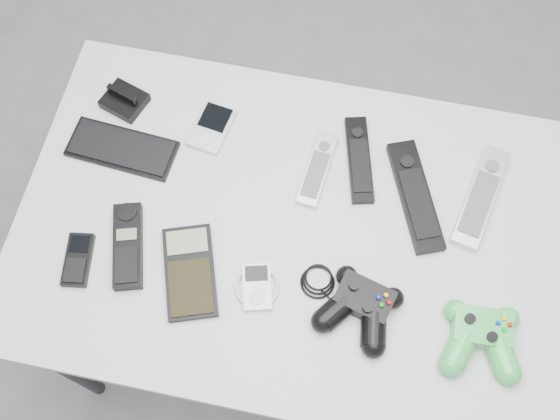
% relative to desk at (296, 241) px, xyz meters
% --- Properties ---
extents(floor, '(3.50, 3.50, 0.00)m').
position_rel_desk_xyz_m(floor, '(-0.06, -0.01, -0.71)').
color(floor, slate).
rests_on(floor, ground).
extents(desk, '(1.16, 0.75, 0.78)m').
position_rel_desk_xyz_m(desk, '(0.00, 0.00, 0.00)').
color(desk, '#969799').
rests_on(desk, floor).
extents(pda_keyboard, '(0.24, 0.12, 0.01)m').
position_rel_desk_xyz_m(pda_keyboard, '(-0.41, 0.11, 0.07)').
color(pda_keyboard, black).
rests_on(pda_keyboard, desk).
extents(dock_bracket, '(0.11, 0.10, 0.05)m').
position_rel_desk_xyz_m(dock_bracket, '(-0.44, 0.22, 0.09)').
color(dock_bracket, black).
rests_on(dock_bracket, desk).
extents(pda, '(0.09, 0.13, 0.02)m').
position_rel_desk_xyz_m(pda, '(-0.23, 0.20, 0.08)').
color(pda, '#B7B8BF').
rests_on(pda, desk).
extents(remote_silver_a, '(0.06, 0.18, 0.02)m').
position_rel_desk_xyz_m(remote_silver_a, '(0.02, 0.14, 0.08)').
color(remote_silver_a, '#B7B8BF').
rests_on(remote_silver_a, desk).
extents(remote_black_a, '(0.09, 0.21, 0.02)m').
position_rel_desk_xyz_m(remote_black_a, '(0.10, 0.18, 0.08)').
color(remote_black_a, black).
rests_on(remote_black_a, desk).
extents(remote_black_b, '(0.15, 0.26, 0.02)m').
position_rel_desk_xyz_m(remote_black_b, '(0.23, 0.12, 0.08)').
color(remote_black_b, black).
rests_on(remote_black_b, desk).
extents(remote_silver_b, '(0.11, 0.25, 0.02)m').
position_rel_desk_xyz_m(remote_silver_b, '(0.37, 0.15, 0.08)').
color(remote_silver_b, '#B6B7BD').
rests_on(remote_silver_b, desk).
extents(mobile_phone, '(0.07, 0.12, 0.02)m').
position_rel_desk_xyz_m(mobile_phone, '(-0.42, -0.16, 0.08)').
color(mobile_phone, black).
rests_on(mobile_phone, desk).
extents(cordless_handset, '(0.11, 0.19, 0.03)m').
position_rel_desk_xyz_m(cordless_handset, '(-0.33, -0.11, 0.08)').
color(cordless_handset, black).
rests_on(cordless_handset, desk).
extents(calculator, '(0.16, 0.22, 0.02)m').
position_rel_desk_xyz_m(calculator, '(-0.19, -0.14, 0.08)').
color(calculator, black).
rests_on(calculator, desk).
extents(mp3_player, '(0.11, 0.11, 0.02)m').
position_rel_desk_xyz_m(mp3_player, '(-0.05, -0.14, 0.08)').
color(mp3_player, silver).
rests_on(mp3_player, desk).
extents(controller_black, '(0.29, 0.22, 0.05)m').
position_rel_desk_xyz_m(controller_black, '(0.15, -0.14, 0.09)').
color(controller_black, black).
rests_on(controller_black, desk).
extents(controller_green, '(0.16, 0.17, 0.05)m').
position_rel_desk_xyz_m(controller_green, '(0.39, -0.15, 0.09)').
color(controller_green, '#248433').
rests_on(controller_green, desk).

